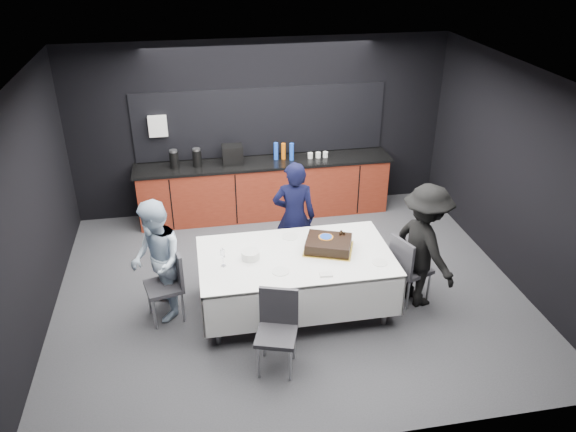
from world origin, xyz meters
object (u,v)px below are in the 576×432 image
object	(u,v)px
party_table	(295,265)
plate_stack	(250,255)
person_center	(294,217)
champagne_flute	(223,254)
chair_right	(407,265)
chair_left	(170,279)
cake_assembly	(329,244)
person_right	(424,246)
chair_near	(277,324)
person_left	(157,261)

from	to	relation	value
party_table	plate_stack	world-z (taller)	plate_stack
person_center	champagne_flute	bearing A→B (deg)	53.46
chair_right	plate_stack	bearing A→B (deg)	176.52
party_table	person_center	world-z (taller)	person_center
chair_right	person_center	world-z (taller)	person_center
chair_left	chair_right	size ratio (longest dim) A/B	1.00
person_center	plate_stack	bearing A→B (deg)	61.37
party_table	person_center	xyz separation A→B (m)	(0.16, 0.92, 0.16)
plate_stack	champagne_flute	world-z (taller)	champagne_flute
cake_assembly	chair_left	xyz separation A→B (m)	(-1.93, 0.06, -0.32)
party_table	person_right	bearing A→B (deg)	-4.56
champagne_flute	person_center	size ratio (longest dim) A/B	0.14
chair_right	person_right	distance (m)	0.33
plate_stack	chair_right	xyz separation A→B (m)	(1.94, -0.12, -0.30)
cake_assembly	chair_left	world-z (taller)	cake_assembly
chair_left	party_table	bearing A→B (deg)	-4.40
chair_near	person_left	xyz separation A→B (m)	(-1.26, 1.13, 0.23)
champagne_flute	chair_left	size ratio (longest dim) A/B	0.24
plate_stack	person_center	xyz separation A→B (m)	(0.70, 0.90, -0.03)
person_center	party_table	bearing A→B (deg)	89.49
party_table	chair_near	xyz separation A→B (m)	(-0.38, -0.95, -0.11)
cake_assembly	person_left	bearing A→B (deg)	176.60
party_table	chair_near	size ratio (longest dim) A/B	2.51
party_table	person_left	xyz separation A→B (m)	(-1.64, 0.18, 0.13)
chair_right	person_left	xyz separation A→B (m)	(-3.04, 0.27, 0.23)
person_right	person_center	bearing A→B (deg)	38.26
plate_stack	champagne_flute	bearing A→B (deg)	-162.79
plate_stack	chair_near	bearing A→B (deg)	-80.66
party_table	champagne_flute	size ratio (longest dim) A/B	10.36
person_center	person_right	world-z (taller)	person_right
cake_assembly	champagne_flute	xyz separation A→B (m)	(-1.29, -0.14, 0.09)
cake_assembly	person_right	bearing A→B (deg)	-8.93
person_center	person_left	distance (m)	1.95
party_table	champagne_flute	world-z (taller)	champagne_flute
chair_left	person_center	size ratio (longest dim) A/B	0.58
chair_right	chair_near	size ratio (longest dim) A/B	1.00
chair_right	party_table	bearing A→B (deg)	176.08
cake_assembly	champagne_flute	bearing A→B (deg)	-173.95
chair_right	person_right	bearing A→B (deg)	-9.38
chair_near	person_right	distance (m)	2.15
chair_right	person_left	distance (m)	3.06
cake_assembly	champagne_flute	distance (m)	1.30
party_table	chair_left	distance (m)	1.52
chair_right	chair_near	bearing A→B (deg)	-154.39
cake_assembly	plate_stack	bearing A→B (deg)	-177.95
plate_stack	chair_near	world-z (taller)	chair_near
person_center	person_right	size ratio (longest dim) A/B	0.99
party_table	chair_near	distance (m)	1.03
chair_near	person_center	distance (m)	1.96
party_table	plate_stack	distance (m)	0.57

